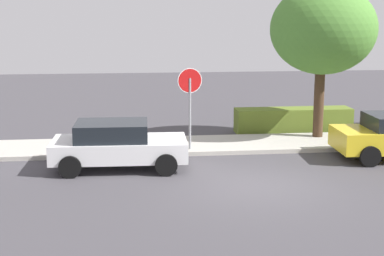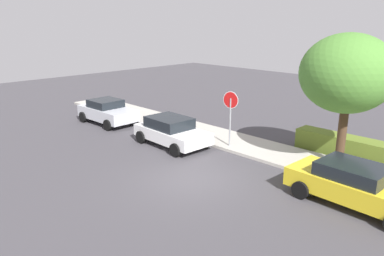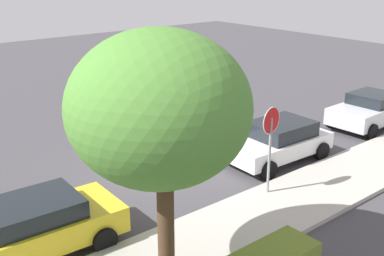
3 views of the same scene
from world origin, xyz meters
name	(u,v)px [view 1 (image 1 of 3)]	position (x,y,z in m)	size (l,w,h in m)	color
ground_plane	(254,185)	(0.00, 0.00, 0.00)	(60.00, 60.00, 0.00)	#423F44
sidewalk_curb	(225,144)	(0.00, 4.69, 0.07)	(32.00, 2.56, 0.14)	#B2ADA3
stop_sign	(190,95)	(-1.32, 3.87, 1.95)	(0.81, 0.13, 2.82)	gray
parked_car_white	(117,144)	(-3.67, 2.19, 0.73)	(4.04, 2.21, 1.41)	white
street_tree_near_corner	(323,30)	(3.51, 5.14, 3.98)	(3.70, 3.70, 5.59)	#422D1E
front_yard_hedge	(293,120)	(3.05, 6.85, 0.47)	(4.51, 0.98, 0.93)	olive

